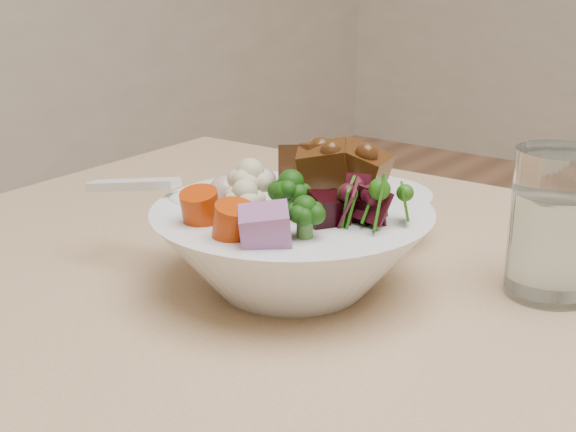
# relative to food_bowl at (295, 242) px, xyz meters

# --- Properties ---
(food_bowl) EXTENTS (0.24, 0.24, 0.13)m
(food_bowl) POSITION_rel_food_bowl_xyz_m (0.00, 0.00, 0.00)
(food_bowl) COLOR white
(food_bowl) RESTS_ON dining_table
(soup_spoon) EXTENTS (0.14, 0.05, 0.03)m
(soup_spoon) POSITION_rel_food_bowl_xyz_m (-0.10, -0.03, 0.03)
(soup_spoon) COLOR white
(soup_spoon) RESTS_ON food_bowl
(water_glass) EXTENTS (0.07, 0.07, 0.13)m
(water_glass) POSITION_rel_food_bowl_xyz_m (0.18, 0.12, 0.02)
(water_glass) COLOR white
(water_glass) RESTS_ON dining_table
(side_bowl) EXTENTS (0.14, 0.14, 0.05)m
(side_bowl) POSITION_rel_food_bowl_xyz_m (-0.02, 0.14, -0.02)
(side_bowl) COLOR white
(side_bowl) RESTS_ON dining_table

